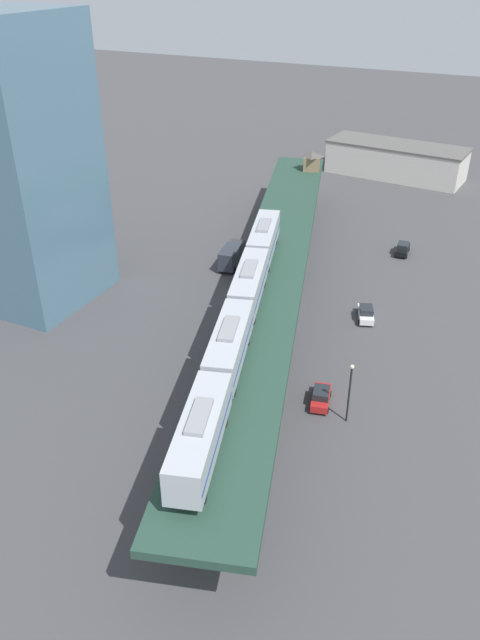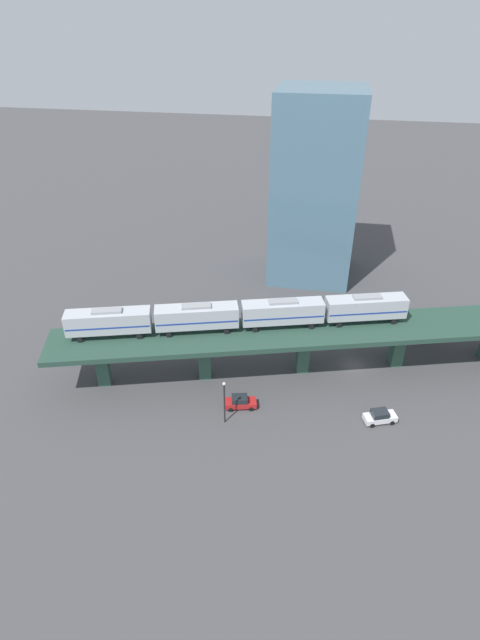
# 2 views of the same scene
# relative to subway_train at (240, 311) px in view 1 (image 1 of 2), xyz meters

# --- Properties ---
(ground_plane) EXTENTS (400.00, 400.00, 0.00)m
(ground_plane) POSITION_rel_subway_train_xyz_m (-3.61, 17.67, -10.02)
(ground_plane) COLOR #424244
(elevated_viaduct) EXTENTS (33.43, 90.75, 7.49)m
(elevated_viaduct) POSITION_rel_subway_train_xyz_m (-3.56, 17.50, -3.59)
(elevated_viaduct) COLOR #244135
(elevated_viaduct) RESTS_ON ground
(subway_train) EXTENTS (16.42, 48.64, 4.45)m
(subway_train) POSITION_rel_subway_train_xyz_m (0.00, 0.00, 0.00)
(subway_train) COLOR #ADB2BA
(subway_train) RESTS_ON elevated_viaduct
(signal_hut) EXTENTS (3.98, 3.98, 3.40)m
(signal_hut) POSITION_rel_subway_train_xyz_m (-11.97, 55.53, -0.74)
(signal_hut) COLOR #8C7251
(signal_hut) RESTS_ON elevated_viaduct
(street_car_white) EXTENTS (3.21, 4.75, 1.89)m
(street_car_white) POSITION_rel_subway_train_xyz_m (8.27, 20.79, -9.09)
(street_car_white) COLOR silver
(street_car_white) RESTS_ON ground
(street_car_black) EXTENTS (2.24, 4.54, 1.89)m
(street_car_black) POSITION_rel_subway_train_xyz_m (8.07, 43.25, -9.09)
(street_car_black) COLOR black
(street_car_black) RESTS_ON ground
(street_car_red) EXTENTS (2.73, 4.69, 1.89)m
(street_car_red) POSITION_rel_subway_train_xyz_m (8.70, 1.60, -9.09)
(street_car_red) COLOR #AD1E1E
(street_car_red) RESTS_ON ground
(delivery_truck) EXTENTS (3.35, 7.46, 3.20)m
(delivery_truck) POSITION_rel_subway_train_xyz_m (-14.52, 27.94, -8.26)
(delivery_truck) COLOR #333338
(delivery_truck) RESTS_ON ground
(street_lamp) EXTENTS (0.44, 0.44, 6.94)m
(street_lamp) POSITION_rel_subway_train_xyz_m (12.01, 0.03, -5.92)
(street_lamp) COLOR black
(street_lamp) RESTS_ON ground
(warehouse_building) EXTENTS (29.42, 12.93, 6.80)m
(warehouse_building) POSITION_rel_subway_train_xyz_m (-2.35, 82.31, -6.62)
(warehouse_building) COLOR beige
(warehouse_building) RESTS_ON ground
(office_tower) EXTENTS (16.00, 16.00, 36.00)m
(office_tower) POSITION_rel_subway_train_xyz_m (-35.15, 8.47, 7.98)
(office_tower) COLOR slate
(office_tower) RESTS_ON ground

